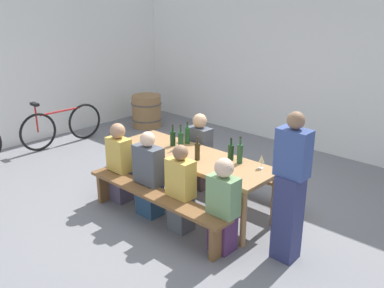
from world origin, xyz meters
The scene contains 22 objects.
ground_plane centered at (0.00, 0.00, 0.00)m, with size 24.00×24.00×0.00m, color slate.
back_wall centered at (0.00, 3.24, 1.60)m, with size 14.00×0.20×3.20m, color white.
side_wall centered at (-4.20, 0.00, 1.60)m, with size 0.20×6.89×3.20m, color white.
tasting_table centered at (0.00, 0.00, 0.67)m, with size 2.31×0.75×0.75m.
bench_near centered at (0.00, -0.67, 0.36)m, with size 2.21×0.30×0.45m.
bench_far centered at (0.00, 0.67, 0.36)m, with size 2.21×0.30×0.45m.
wine_bottle_0 centered at (0.63, 0.19, 0.88)m, with size 0.07×0.07×0.35m.
wine_bottle_1 centered at (-0.44, 0.09, 0.86)m, with size 0.07×0.07×0.30m.
wine_bottle_2 centered at (0.17, -0.08, 0.87)m, with size 0.07×0.07×0.30m.
wine_bottle_3 centered at (-0.29, 0.09, 0.87)m, with size 0.07×0.07×0.33m.
wine_bottle_4 centered at (0.48, 0.20, 0.86)m, with size 0.08×0.08×0.30m.
wine_bottle_5 centered at (-0.35, 0.29, 0.87)m, with size 0.07×0.07×0.31m.
wine_glass_0 centered at (0.91, 0.23, 0.87)m, with size 0.07×0.07×0.17m.
wine_glass_1 centered at (-0.46, 0.28, 0.86)m, with size 0.07×0.07×0.16m.
seated_guest_near_0 centered at (-0.86, -0.52, 0.54)m, with size 0.33×0.24×1.12m.
seated_guest_near_1 centered at (-0.26, -0.52, 0.53)m, with size 0.40×0.24×1.13m.
seated_guest_near_2 centered at (0.30, -0.52, 0.52)m, with size 0.34×0.24×1.10m.
seated_guest_near_3 centered at (0.95, -0.52, 0.54)m, with size 0.34×0.24×1.11m.
seated_guest_far_0 centered at (-0.34, 0.52, 0.54)m, with size 0.35×0.24×1.13m.
standing_host centered at (1.54, -0.17, 0.80)m, with size 0.34×0.24×1.65m.
wine_barrel centered at (-3.22, 2.05, 0.34)m, with size 0.65×0.65×0.68m.
parked_bicycle_0 centered at (-3.52, 0.18, 0.37)m, with size 0.20×1.67×0.90m.
Camera 1 is at (3.51, -3.80, 2.74)m, focal length 39.91 mm.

